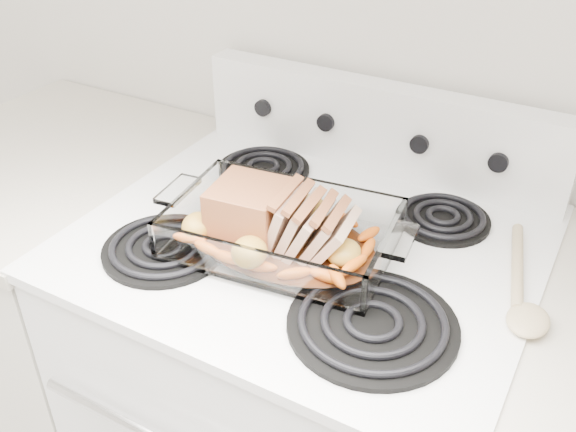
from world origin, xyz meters
The scene contains 6 objects.
electric_range centered at (0.00, 1.66, 0.48)m, with size 0.78×0.70×1.12m.
counter_left centered at (-0.67, 1.66, 0.47)m, with size 0.58×0.68×0.93m.
baking_dish centered at (-0.02, 1.60, 0.96)m, with size 0.36×0.24×0.07m.
pork_roast centered at (-0.04, 1.60, 1.00)m, with size 0.24×0.12×0.09m.
roast_vegetables centered at (-0.02, 1.63, 0.97)m, with size 0.37×0.20×0.05m.
wooden_spoon centered at (0.36, 1.66, 0.95)m, with size 0.11×0.28×0.02m.
Camera 1 is at (0.42, 0.83, 1.57)m, focal length 40.00 mm.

